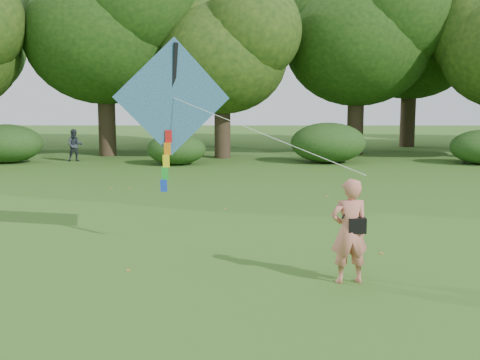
{
  "coord_description": "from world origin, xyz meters",
  "views": [
    {
      "loc": [
        -0.95,
        -10.06,
        3.26
      ],
      "look_at": [
        -1.02,
        2.0,
        1.5
      ],
      "focal_mm": 45.0,
      "sensor_mm": 36.0,
      "label": 1
    }
  ],
  "objects_px": {
    "flying_kite": "(173,100)",
    "man_kite_flyer": "(349,231)",
    "bystander_left": "(75,145)",
    "bystander_right": "(467,148)"
  },
  "relations": [
    {
      "from": "man_kite_flyer",
      "to": "bystander_right",
      "type": "bearing_deg",
      "value": -124.4
    },
    {
      "from": "man_kite_flyer",
      "to": "flying_kite",
      "type": "height_order",
      "value": "flying_kite"
    },
    {
      "from": "man_kite_flyer",
      "to": "bystander_right",
      "type": "xyz_separation_m",
      "value": [
        8.54,
        17.69,
        -0.17
      ]
    },
    {
      "from": "bystander_left",
      "to": "man_kite_flyer",
      "type": "bearing_deg",
      "value": -77.67
    },
    {
      "from": "flying_kite",
      "to": "man_kite_flyer",
      "type": "bearing_deg",
      "value": -36.22
    },
    {
      "from": "bystander_left",
      "to": "flying_kite",
      "type": "bearing_deg",
      "value": -83.48
    },
    {
      "from": "man_kite_flyer",
      "to": "bystander_left",
      "type": "height_order",
      "value": "man_kite_flyer"
    },
    {
      "from": "bystander_left",
      "to": "flying_kite",
      "type": "height_order",
      "value": "flying_kite"
    },
    {
      "from": "bystander_right",
      "to": "flying_kite",
      "type": "distance_m",
      "value": 19.47
    },
    {
      "from": "bystander_left",
      "to": "bystander_right",
      "type": "relative_size",
      "value": 1.04
    }
  ]
}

